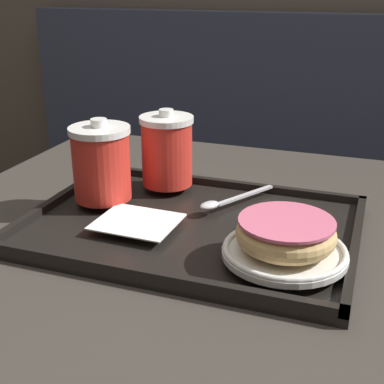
{
  "coord_description": "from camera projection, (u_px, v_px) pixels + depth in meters",
  "views": [
    {
      "loc": [
        0.28,
        -0.71,
        1.09
      ],
      "look_at": [
        0.03,
        -0.02,
        0.8
      ],
      "focal_mm": 50.0,
      "sensor_mm": 36.0,
      "label": 1
    }
  ],
  "objects": [
    {
      "name": "booth_bench",
      "position": [
        267.0,
        233.0,
        1.76
      ],
      "size": [
        1.78,
        0.44,
        1.0
      ],
      "color": "#33384C",
      "rests_on": "ground_plane"
    },
    {
      "name": "cafe_table",
      "position": [
        181.0,
        321.0,
        0.91
      ],
      "size": [
        0.83,
        0.86,
        0.74
      ],
      "color": "#38332D",
      "rests_on": "ground_plane"
    },
    {
      "name": "serving_tray",
      "position": [
        192.0,
        227.0,
        0.81
      ],
      "size": [
        0.49,
        0.35,
        0.02
      ],
      "color": "black",
      "rests_on": "cafe_table"
    },
    {
      "name": "napkin_paper",
      "position": [
        137.0,
        222.0,
        0.78
      ],
      "size": [
        0.12,
        0.1,
        0.0
      ],
      "rotation": [
        0.0,
        0.0,
        -0.03
      ],
      "color": "white",
      "rests_on": "serving_tray"
    },
    {
      "name": "coffee_cup_front",
      "position": [
        102.0,
        162.0,
        0.85
      ],
      "size": [
        0.1,
        0.1,
        0.13
      ],
      "color": "red",
      "rests_on": "serving_tray"
    },
    {
      "name": "coffee_cup_rear",
      "position": [
        167.0,
        150.0,
        0.91
      ],
      "size": [
        0.09,
        0.09,
        0.13
      ],
      "color": "red",
      "rests_on": "serving_tray"
    },
    {
      "name": "plate_with_chocolate_donut",
      "position": [
        285.0,
        251.0,
        0.68
      ],
      "size": [
        0.16,
        0.16,
        0.01
      ],
      "color": "white",
      "rests_on": "serving_tray"
    },
    {
      "name": "donut_chocolate_glazed",
      "position": [
        286.0,
        233.0,
        0.67
      ],
      "size": [
        0.13,
        0.13,
        0.04
      ],
      "color": "#DBB270",
      "rests_on": "plate_with_chocolate_donut"
    },
    {
      "name": "spoon",
      "position": [
        221.0,
        202.0,
        0.84
      ],
      "size": [
        0.09,
        0.14,
        0.01
      ],
      "rotation": [
        0.0,
        0.0,
        4.18
      ],
      "color": "silver",
      "rests_on": "serving_tray"
    }
  ]
}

